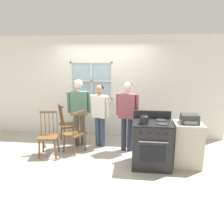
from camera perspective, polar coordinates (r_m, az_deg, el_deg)
ground_plane at (r=4.99m, az=-4.24°, el=-11.44°), size 16.00×16.00×0.00m
wall_back at (r=5.93m, az=-1.78°, el=6.27°), size 6.40×0.16×2.70m
chair_by_window at (r=5.78m, az=-11.52°, el=-3.34°), size 0.56×0.57×0.99m
chair_near_wall at (r=5.07m, az=-16.28°, el=-6.11°), size 0.48×0.46×0.99m
chair_center_cluster at (r=5.10m, az=-9.72°, el=-5.61°), size 0.55×0.56×0.99m
person_elderly_left at (r=5.31m, az=-8.64°, el=1.48°), size 0.56×0.30×1.64m
person_teen_center at (r=5.24m, az=-3.18°, el=0.35°), size 0.51×0.30×1.52m
person_adult_right at (r=4.97m, az=4.00°, el=0.37°), size 0.54×0.28×1.62m
stove at (r=4.47m, az=10.34°, el=-8.14°), size 0.77×0.68×1.08m
kettle at (r=4.16m, az=8.43°, el=-1.73°), size 0.21×0.17×0.25m
potted_plant at (r=5.90m, az=-2.91°, el=3.77°), size 0.11×0.11×0.23m
side_counter at (r=4.68m, az=18.98°, el=-8.00°), size 0.55×0.50×0.90m
stereo at (r=4.49m, az=19.58°, el=-1.72°), size 0.34×0.29×0.18m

